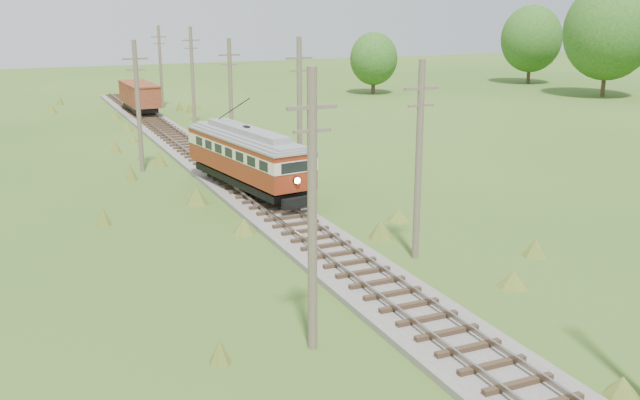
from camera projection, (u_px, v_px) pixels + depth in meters
name	position (u px, v px, depth m)	size (l,w,h in m)	color
railbed_main	(234.00, 181.00, 44.04)	(3.60, 96.00, 0.57)	#605B54
streetcar	(247.00, 154.00, 40.96)	(4.26, 11.44, 5.18)	black
gondola	(139.00, 95.00, 71.26)	(2.83, 8.15, 2.69)	black
gravel_pile	(230.00, 129.00, 59.82)	(3.77, 4.00, 1.37)	gray
utility_pole_r_2	(419.00, 159.00, 30.11)	(1.60, 0.30, 8.60)	brown
utility_pole_r_3	(300.00, 113.00, 41.48)	(1.60, 0.30, 9.00)	brown
utility_pole_r_4	(231.00, 94.00, 52.94)	(1.60, 0.30, 8.40)	brown
utility_pole_r_5	(193.00, 76.00, 64.49)	(1.60, 0.30, 8.90)	brown
utility_pole_r_6	(161.00, 66.00, 75.90)	(1.60, 0.30, 8.70)	brown
utility_pole_l_a	(312.00, 211.00, 21.84)	(1.60, 0.30, 9.00)	brown
utility_pole_l_b	(138.00, 105.00, 46.45)	(1.60, 0.30, 8.60)	brown
tree_right_4	(609.00, 31.00, 84.35)	(10.50, 10.50, 13.53)	#38281C
tree_right_5	(531.00, 39.00, 99.65)	(8.40, 8.40, 10.82)	#38281C
tree_mid_b	(374.00, 59.00, 88.20)	(5.88, 5.88, 7.57)	#38281C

